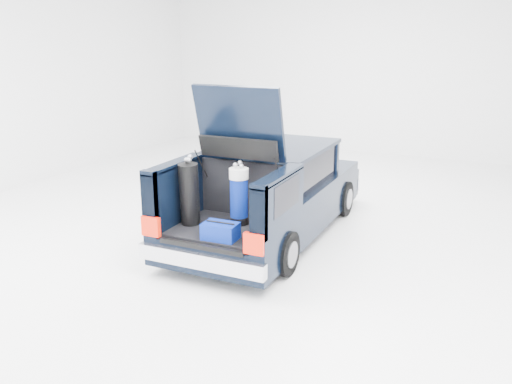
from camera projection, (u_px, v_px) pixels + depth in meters
The scene contains 6 objects.
ground at pixel (269, 234), 8.80m from camera, with size 14.00×14.00×0.00m, color white.
car at pixel (272, 193), 8.71m from camera, with size 1.87×4.65×2.47m.
red_suitcase at pixel (271, 207), 7.42m from camera, with size 0.36×0.32×0.51m.
black_golf_bag at pixel (189, 194), 7.34m from camera, with size 0.34×0.38×0.96m.
blue_golf_bag at pixel (239, 196), 7.38m from camera, with size 0.31×0.31×0.89m.
blue_duffel at pixel (221, 231), 6.89m from camera, with size 0.46×0.31×0.23m.
Camera 1 is at (3.28, -7.59, 3.10)m, focal length 38.00 mm.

